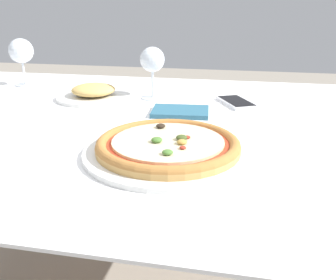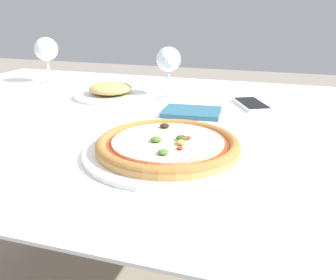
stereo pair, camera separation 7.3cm
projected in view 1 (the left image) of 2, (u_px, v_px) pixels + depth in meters
dining_table at (105, 142)px, 1.01m from camera, size 1.43×1.10×0.71m
pizza_plate at (168, 146)px, 0.73m from camera, size 0.33×0.33×0.04m
wine_glass_far_left at (152, 62)px, 1.13m from camera, size 0.07×0.07×0.16m
wine_glass_far_right at (21, 52)px, 1.31m from camera, size 0.09×0.09×0.16m
cell_phone at (236, 102)px, 1.10m from camera, size 0.13×0.16×0.01m
side_plate at (94, 93)px, 1.16m from camera, size 0.23×0.23×0.05m
napkin_folded at (180, 112)px, 1.00m from camera, size 0.16×0.12×0.01m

